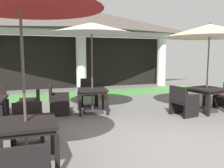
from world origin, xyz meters
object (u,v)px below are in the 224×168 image
(patio_chair_mid_right_north, at_px, (89,93))
(patio_table_far_back, at_px, (26,128))
(patio_table_mid_right, at_px, (92,92))
(patio_chair_mid_right_west, at_px, (58,101))
(patio_chair_mid_left_east, at_px, (31,108))
(patio_table_near_foreground, at_px, (207,91))
(patio_umbrella_mid_right, at_px, (92,29))
(patio_chair_far_back_north, at_px, (28,126))
(terracotta_urn, at_px, (103,95))
(patio_umbrella_near_foreground, at_px, (210,31))
(patio_chair_near_foreground_west, at_px, (183,102))

(patio_chair_mid_right_north, distance_m, patio_table_far_back, 4.58)
(patio_table_mid_right, distance_m, patio_chair_mid_right_north, 1.03)
(patio_chair_mid_right_west, bearing_deg, patio_chair_mid_left_east, -39.85)
(patio_chair_mid_right_west, relative_size, patio_table_far_back, 0.94)
(patio_table_near_foreground, bearing_deg, patio_chair_mid_right_west, 164.48)
(patio_chair_mid_right_north, bearing_deg, patio_umbrella_mid_right, 90.00)
(patio_table_mid_right, height_order, patio_umbrella_mid_right, patio_umbrella_mid_right)
(patio_chair_far_back_north, xyz_separation_m, terracotta_urn, (2.85, 4.06, -0.21))
(patio_umbrella_near_foreground, xyz_separation_m, patio_table_mid_right, (-3.36, 1.07, -1.82))
(patio_table_near_foreground, bearing_deg, patio_table_mid_right, 162.42)
(patio_chair_far_back_north, bearing_deg, patio_chair_mid_left_east, -91.79)
(patio_chair_mid_left_east, height_order, patio_chair_mid_right_west, patio_chair_mid_left_east)
(patio_table_far_back, relative_size, patio_chair_far_back_north, 1.14)
(patio_table_near_foreground, distance_m, patio_chair_near_foreground_west, 1.03)
(patio_chair_near_foreground_west, bearing_deg, patio_umbrella_near_foreground, 90.00)
(patio_umbrella_near_foreground, relative_size, patio_chair_far_back_north, 3.45)
(patio_table_near_foreground, distance_m, patio_chair_mid_right_north, 3.83)
(patio_chair_near_foreground_west, xyz_separation_m, patio_chair_far_back_north, (-4.24, -0.84, -0.02))
(patio_chair_near_foreground_west, relative_size, patio_chair_mid_right_west, 0.99)
(patio_table_near_foreground, bearing_deg, patio_umbrella_near_foreground, -90.00)
(patio_umbrella_near_foreground, height_order, terracotta_urn, patio_umbrella_near_foreground)
(patio_umbrella_near_foreground, distance_m, patio_umbrella_mid_right, 3.53)
(patio_table_near_foreground, relative_size, patio_chair_mid_right_west, 1.20)
(patio_umbrella_near_foreground, height_order, patio_umbrella_mid_right, patio_umbrella_mid_right)
(patio_chair_mid_right_west, height_order, patio_chair_mid_right_north, patio_chair_mid_right_north)
(patio_chair_mid_right_west, relative_size, patio_chair_mid_right_north, 0.94)
(patio_chair_mid_right_west, distance_m, patio_chair_far_back_north, 2.38)
(patio_umbrella_near_foreground, height_order, patio_table_far_back, patio_umbrella_near_foreground)
(patio_chair_mid_right_west, bearing_deg, patio_umbrella_near_foreground, 82.78)
(patio_table_far_back, relative_size, terracotta_urn, 2.22)
(patio_umbrella_near_foreground, bearing_deg, patio_table_near_foreground, 90.00)
(patio_table_near_foreground, height_order, patio_umbrella_mid_right, patio_umbrella_mid_right)
(patio_chair_near_foreground_west, height_order, patio_chair_far_back_north, patio_chair_near_foreground_west)
(patio_chair_near_foreground_west, bearing_deg, patio_table_mid_right, -127.10)
(patio_umbrella_mid_right, distance_m, patio_table_far_back, 4.07)
(patio_chair_mid_left_east, xyz_separation_m, terracotta_urn, (2.78, 2.56, -0.23))
(patio_chair_near_foreground_west, distance_m, patio_umbrella_mid_right, 3.40)
(patio_chair_mid_left_east, distance_m, patio_chair_mid_right_west, 1.06)
(patio_umbrella_mid_right, bearing_deg, terracotta_urn, 63.69)
(patio_chair_near_foreground_west, height_order, patio_chair_mid_left_east, patio_chair_mid_left_east)
(patio_table_mid_right, relative_size, patio_chair_mid_right_north, 1.04)
(patio_chair_mid_left_east, bearing_deg, patio_chair_near_foreground_west, -93.99)
(patio_chair_near_foreground_west, distance_m, patio_chair_mid_right_west, 3.64)
(patio_table_near_foreground, distance_m, terracotta_urn, 3.90)
(patio_chair_mid_left_east, distance_m, patio_umbrella_mid_right, 2.82)
(patio_chair_mid_right_west, xyz_separation_m, patio_chair_mid_right_north, (1.15, 0.85, 0.03))
(patio_umbrella_near_foreground, xyz_separation_m, patio_chair_far_back_north, (-5.23, -1.01, -2.07))
(terracotta_urn, bearing_deg, patio_table_far_back, -119.45)
(patio_chair_far_back_north, bearing_deg, patio_chair_mid_right_north, -122.12)
(terracotta_urn, bearing_deg, patio_umbrella_near_foreground, -52.17)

